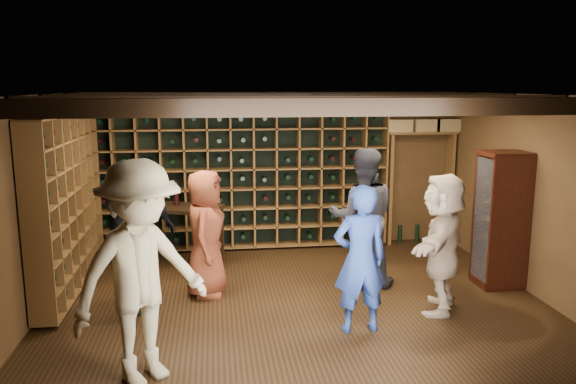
{
  "coord_description": "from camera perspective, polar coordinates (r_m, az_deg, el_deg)",
  "views": [
    {
      "loc": [
        -0.96,
        -6.47,
        2.61
      ],
      "look_at": [
        -0.08,
        0.2,
        1.33
      ],
      "focal_mm": 35.0,
      "sensor_mm": 36.0,
      "label": 1
    }
  ],
  "objects": [
    {
      "name": "ground",
      "position": [
        7.04,
        0.86,
        -10.95
      ],
      "size": [
        6.0,
        6.0,
        0.0
      ],
      "primitive_type": "plane",
      "color": "black",
      "rests_on": "ground"
    },
    {
      "name": "room_shell",
      "position": [
        6.59,
        0.85,
        9.16
      ],
      "size": [
        6.0,
        6.0,
        6.0
      ],
      "color": "#4D341A",
      "rests_on": "ground"
    },
    {
      "name": "wine_rack_back",
      "position": [
        8.93,
        -4.65,
        1.36
      ],
      "size": [
        4.65,
        0.3,
        2.2
      ],
      "color": "brown",
      "rests_on": "ground"
    },
    {
      "name": "wine_rack_left",
      "position": [
        7.67,
        -21.5,
        -0.93
      ],
      "size": [
        0.3,
        2.65,
        2.2
      ],
      "color": "brown",
      "rests_on": "ground"
    },
    {
      "name": "crate_shelf",
      "position": [
        9.47,
        13.39,
        4.2
      ],
      "size": [
        1.2,
        0.32,
        2.07
      ],
      "color": "brown",
      "rests_on": "ground"
    },
    {
      "name": "display_cabinet",
      "position": [
        7.81,
        20.78,
        -2.88
      ],
      "size": [
        0.55,
        0.5,
        1.75
      ],
      "color": "black",
      "rests_on": "ground"
    },
    {
      "name": "man_blue_shirt",
      "position": [
        6.02,
        7.33,
        -6.76
      ],
      "size": [
        0.61,
        0.42,
        1.6
      ],
      "primitive_type": "imported",
      "rotation": [
        0.0,
        0.0,
        3.21
      ],
      "color": "navy",
      "rests_on": "ground"
    },
    {
      "name": "man_grey_suit",
      "position": [
        7.4,
        7.56,
        -2.56
      ],
      "size": [
        1.0,
        0.85,
        1.82
      ],
      "primitive_type": "imported",
      "rotation": [
        0.0,
        0.0,
        2.94
      ],
      "color": "black",
      "rests_on": "ground"
    },
    {
      "name": "guest_red_floral",
      "position": [
        7.07,
        -8.38,
        -4.18
      ],
      "size": [
        0.62,
        0.85,
        1.59
      ],
      "primitive_type": "imported",
      "rotation": [
        0.0,
        0.0,
        1.41
      ],
      "color": "maroon",
      "rests_on": "ground"
    },
    {
      "name": "guest_woman_black",
      "position": [
        6.69,
        -14.71,
        -4.65
      ],
      "size": [
        0.99,
        1.04,
        1.73
      ],
      "primitive_type": "imported",
      "rotation": [
        0.0,
        0.0,
        3.99
      ],
      "color": "black",
      "rests_on": "ground"
    },
    {
      "name": "guest_khaki",
      "position": [
        5.09,
        -14.72,
        -8.01
      ],
      "size": [
        1.48,
        1.38,
        2.0
      ],
      "primitive_type": "imported",
      "rotation": [
        0.0,
        0.0,
        0.66
      ],
      "color": "#998D6A",
      "rests_on": "ground"
    },
    {
      "name": "guest_beige",
      "position": [
        6.74,
        15.39,
        -5.01
      ],
      "size": [
        1.16,
        1.56,
        1.63
      ],
      "primitive_type": "imported",
      "rotation": [
        0.0,
        0.0,
        4.2
      ],
      "color": "tan",
      "rests_on": "ground"
    },
    {
      "name": "tasting_table",
      "position": [
        8.21,
        -11.08,
        -2.16
      ],
      "size": [
        1.34,
        1.0,
        1.19
      ],
      "rotation": [
        0.0,
        0.0,
        -0.37
      ],
      "color": "black",
      "rests_on": "ground"
    }
  ]
}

